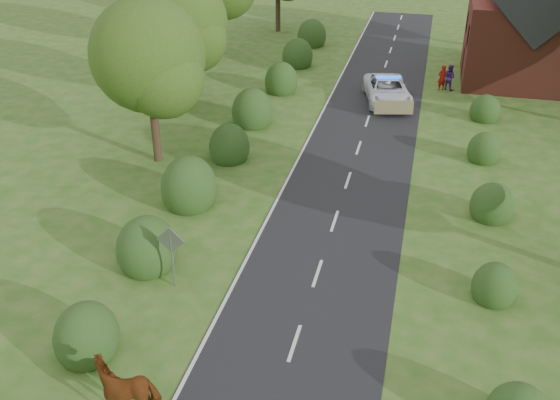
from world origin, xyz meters
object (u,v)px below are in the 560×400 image
(police_van, at_px, (387,90))
(pedestrian_purple, at_px, (449,77))
(cow, at_px, (129,389))
(road_sign, at_px, (171,248))
(pedestrian_red, at_px, (442,78))

(police_van, height_order, pedestrian_purple, same)
(cow, height_order, police_van, police_van)
(road_sign, relative_size, police_van, 0.41)
(cow, bearing_deg, pedestrian_purple, 150.37)
(cow, relative_size, police_van, 0.37)
(pedestrian_red, distance_m, pedestrian_purple, 0.55)
(police_van, distance_m, pedestrian_purple, 5.20)
(pedestrian_red, bearing_deg, road_sign, 38.05)
(cow, bearing_deg, police_van, 156.06)
(road_sign, distance_m, pedestrian_red, 26.51)
(road_sign, relative_size, pedestrian_purple, 1.47)
(road_sign, bearing_deg, pedestrian_red, 69.79)
(road_sign, height_order, pedestrian_purple, road_sign)
(police_van, bearing_deg, cow, -113.02)
(cow, relative_size, pedestrian_purple, 1.30)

